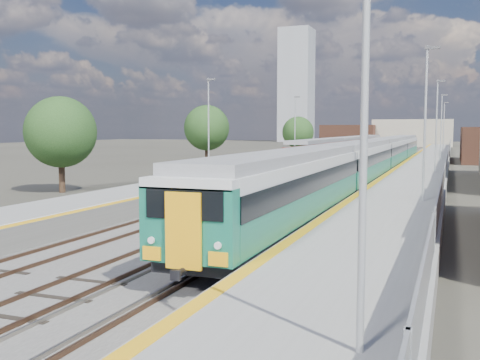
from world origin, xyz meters
The scene contains 11 objects.
ground centered at (0.00, 50.00, 0.00)m, with size 320.00×320.00×0.00m, color #47443A.
ballast_bed centered at (-2.25, 52.50, 0.03)m, with size 10.50×155.00×0.06m, color #565451.
tracks centered at (-1.65, 54.18, 0.11)m, with size 8.96×160.00×0.17m.
platform_right centered at (5.28, 52.49, 0.54)m, with size 4.70×155.00×8.52m.
platform_left centered at (-9.05, 52.49, 0.52)m, with size 4.30×155.00×8.52m.
buildings centered at (-18.12, 138.60, 10.70)m, with size 72.00×185.50×40.00m.
green_train centered at (1.50, 44.18, 2.12)m, with size 2.74×76.21×3.01m.
red_train centered at (-5.50, 69.81, 1.98)m, with size 2.65×53.80×3.34m.
tree_a centered at (-18.20, 26.13, 4.32)m, with size 5.06×5.06×6.86m.
tree_b centered at (-19.88, 55.25, 4.67)m, with size 5.48×5.48×7.42m.
tree_c centered at (-13.92, 75.48, 4.04)m, with size 4.73×4.73×6.42m.
Camera 1 is at (7.87, -6.72, 4.55)m, focal length 42.00 mm.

